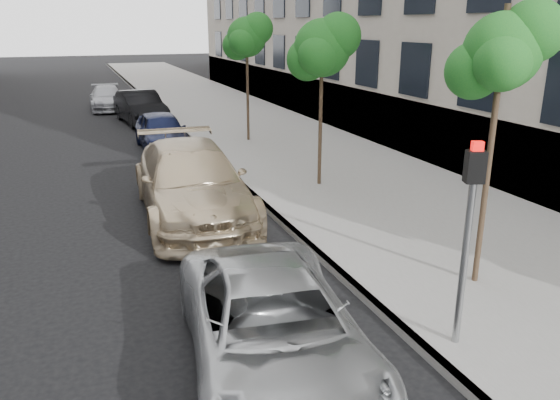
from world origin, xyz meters
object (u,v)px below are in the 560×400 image
tree_near (504,52)px  sedan_black (140,107)px  sedan_blue (162,131)px  tree_far (247,37)px  sedan_rear (107,98)px  suv (192,182)px  signal_pole (469,221)px  minivan (273,328)px  tree_mid (323,48)px

tree_near → sedan_black: bearing=99.9°
sedan_blue → sedan_black: sedan_black is taller
tree_far → sedan_rear: 12.29m
suv → sedan_blue: size_ratio=1.46×
tree_near → sedan_black: size_ratio=1.03×
tree_near → signal_pole: tree_near is taller
sedan_blue → sedan_rear: 10.96m
tree_near → minivan: size_ratio=0.98×
tree_mid → sedan_black: size_ratio=1.02×
tree_far → signal_pole: tree_far is taller
sedan_blue → minivan: bearing=-93.4°
sedan_blue → suv: bearing=-93.8°
minivan → sedan_black: sedan_black is taller
tree_near → sedan_black: 19.54m
tree_mid → tree_far: (-0.00, 6.50, 0.13)m
minivan → sedan_blue: sedan_blue is taller
tree_mid → signal_pole: bearing=-101.3°
minivan → sedan_rear: size_ratio=1.12×
suv → sedan_black: (0.52, 13.51, -0.11)m
signal_pole → sedan_blue: bearing=116.4°
minivan → suv: suv is taller
tree_near → suv: (-3.84, 5.46, -3.16)m
signal_pole → minivan: signal_pole is taller
signal_pole → sedan_black: (-1.74, 20.45, -1.21)m
signal_pole → tree_mid: bearing=98.3°
tree_near → sedan_blue: bearing=104.3°
minivan → sedan_black: size_ratio=1.05×
tree_near → sedan_blue: tree_near is taller
tree_mid → suv: bearing=-164.9°
tree_far → minivan: size_ratio=0.99×
tree_mid → sedan_blue: tree_mid is taller
tree_far → sedan_blue: 4.67m
suv → sedan_blue: suv is taller
tree_mid → sedan_rear: tree_mid is taller
minivan → sedan_blue: bearing=94.1°
signal_pole → minivan: bearing=-170.5°
tree_near → sedan_rear: 24.60m
tree_mid → tree_far: tree_far is taller
tree_near → sedan_rear: bearing=100.5°
tree_far → sedan_blue: bearing=179.0°
minivan → suv: 6.49m
minivan → sedan_blue: 14.10m
sedan_blue → tree_mid: bearing=-63.0°
tree_near → minivan: 5.45m
sedan_black → suv: bearing=-99.1°
sedan_blue → sedan_black: (-0.00, 5.92, 0.06)m
sedan_blue → tree_near: bearing=-75.7°
tree_far → sedan_black: size_ratio=1.04×
signal_pole → tree_near: bearing=62.4°
tree_near → tree_mid: (0.00, 6.50, -0.19)m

